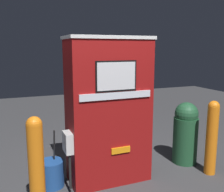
# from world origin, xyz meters

# --- Properties ---
(ground_plane) EXTENTS (14.00, 14.00, 0.00)m
(ground_plane) POSITION_xyz_m (0.00, 0.00, 0.00)
(ground_plane) COLOR #38383A
(gas_pump) EXTENTS (1.14, 0.54, 1.89)m
(gas_pump) POSITION_xyz_m (-0.00, 0.25, 0.95)
(gas_pump) COLOR maroon
(gas_pump) RESTS_ON ground_plane
(safety_bollard) EXTENTS (0.16, 0.16, 1.10)m
(safety_bollard) POSITION_xyz_m (-0.98, -0.28, 0.58)
(safety_bollard) COLOR orange
(safety_bollard) RESTS_ON ground_plane
(trash_bin) EXTENTS (0.37, 0.37, 0.95)m
(trash_bin) POSITION_xyz_m (1.29, 0.30, 0.48)
(trash_bin) COLOR #1E4C2D
(trash_bin) RESTS_ON ground_plane
(safety_bollard_far) EXTENTS (0.16, 0.16, 1.05)m
(safety_bollard_far) POSITION_xyz_m (1.38, -0.15, 0.55)
(safety_bollard_far) COLOR orange
(safety_bollard_far) RESTS_ON ground_plane
(squeegee_bucket) EXTENTS (0.31, 0.31, 0.75)m
(squeegee_bucket) POSITION_xyz_m (-0.75, 0.34, 0.17)
(squeegee_bucket) COLOR #1E478C
(squeegee_bucket) RESTS_ON ground_plane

